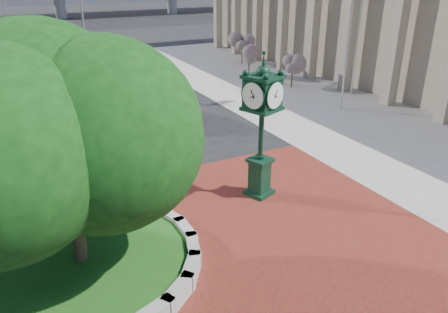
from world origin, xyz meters
TOP-DOWN VIEW (x-y plane):
  - ground at (0.00, 0.00)m, footprint 200.00×200.00m
  - plaza at (0.00, -1.00)m, footprint 12.00×12.00m
  - sidewalk at (16.00, 10.00)m, footprint 20.00×50.00m
  - planter_wall at (-2.71, -0.00)m, footprint 2.96×6.77m
  - grass_bed at (-5.00, 0.00)m, footprint 6.10×6.10m
  - civic_building at (23.60, 12.00)m, footprint 17.35×44.00m
  - tree_planter at (-5.00, 0.00)m, footprint 5.20×5.20m
  - tree_street at (-4.00, 18.00)m, footprint 4.40×4.40m
  - post_clock at (1.91, 1.52)m, footprint 1.38×1.38m
  - parked_car at (2.74, 34.79)m, footprint 2.04×4.70m
  - flagpole_a at (12.17, 8.57)m, footprint 1.49×0.43m
  - flagpole_b at (15.00, 10.77)m, footprint 1.43×0.16m
  - street_lamp_near at (0.93, 27.23)m, footprint 1.89×0.77m
  - street_lamp_far at (-4.17, 41.51)m, footprint 1.80×0.24m
  - shrub_near at (12.52, 14.24)m, footprint 1.20×1.20m
  - shrub_mid at (11.61, 18.80)m, footprint 1.20×1.20m
  - shrub_far at (13.55, 23.32)m, footprint 1.20×1.20m

SIDE VIEW (x-z plane):
  - ground at x=0.00m, z-range 0.00..0.00m
  - plaza at x=0.00m, z-range 0.00..0.04m
  - sidewalk at x=16.00m, z-range 0.00..0.04m
  - grass_bed at x=-5.00m, z-range 0.00..0.40m
  - planter_wall at x=-2.71m, z-range 0.00..0.54m
  - parked_car at x=2.74m, z-range 0.00..1.58m
  - shrub_near at x=12.52m, z-range 0.49..2.69m
  - shrub_mid at x=11.61m, z-range 0.49..2.69m
  - shrub_far at x=13.55m, z-range 0.49..2.69m
  - post_clock at x=1.91m, z-range 0.27..5.66m
  - tree_street at x=-4.00m, z-range 0.52..5.96m
  - tree_planter at x=-5.00m, z-range 0.56..6.89m
  - civic_building at x=23.60m, z-range 0.03..8.63m
  - flagpole_b at x=15.00m, z-range 0.11..9.24m
  - street_lamp_far at x=-4.17m, z-range 0.69..8.69m
  - flagpole_a at x=12.17m, z-range 0.12..9.85m
  - street_lamp_near at x=0.93m, z-range 0.75..9.40m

